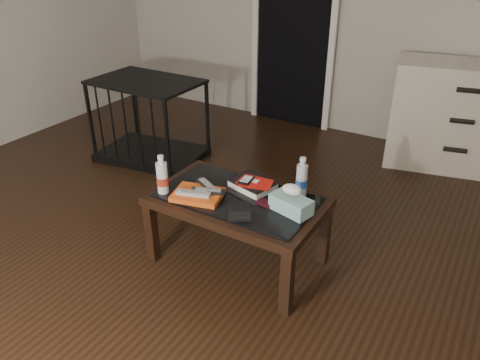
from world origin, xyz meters
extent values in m
plane|color=black|center=(0.00, 0.00, 0.00)|extent=(5.00, 5.00, 0.00)
cube|color=black|center=(-0.40, 2.47, 1.00)|extent=(0.80, 0.05, 2.00)
cube|color=silver|center=(-0.82, 2.44, 1.00)|extent=(0.06, 0.04, 2.04)
cube|color=silver|center=(0.02, 2.44, 1.00)|extent=(0.06, 0.04, 2.04)
cube|color=black|center=(-0.08, -0.16, 0.20)|extent=(0.06, 0.06, 0.40)
cube|color=black|center=(0.84, -0.16, 0.20)|extent=(0.06, 0.06, 0.40)
cube|color=black|center=(-0.08, 0.36, 0.20)|extent=(0.06, 0.06, 0.40)
cube|color=black|center=(0.84, 0.36, 0.20)|extent=(0.06, 0.06, 0.40)
cube|color=black|center=(0.38, 0.10, 0.43)|extent=(1.00, 0.60, 0.05)
cube|color=black|center=(0.38, 0.10, 0.46)|extent=(0.90, 0.50, 0.01)
cube|color=beige|center=(1.32, 2.23, 0.45)|extent=(1.28, 0.74, 0.90)
cylinder|color=black|center=(1.32, 1.97, 0.25)|extent=(0.18, 0.08, 0.04)
cylinder|color=black|center=(1.32, 1.97, 0.50)|extent=(0.18, 0.08, 0.04)
cylinder|color=black|center=(1.32, 1.97, 0.75)|extent=(0.18, 0.08, 0.04)
cube|color=black|center=(-1.08, 1.00, 0.03)|extent=(0.98, 0.72, 0.06)
cube|color=black|center=(-1.08, 1.00, 0.70)|extent=(0.98, 0.72, 0.02)
cube|color=black|center=(-1.51, 0.72, 0.35)|extent=(0.03, 0.03, 0.70)
cube|color=black|center=(-0.65, 0.72, 0.35)|extent=(0.03, 0.03, 0.70)
cube|color=black|center=(-1.51, 1.28, 0.35)|extent=(0.03, 0.03, 0.70)
cube|color=black|center=(-0.65, 1.28, 0.35)|extent=(0.03, 0.03, 0.70)
cube|color=#D14D13|center=(0.19, -0.03, 0.48)|extent=(0.32, 0.27, 0.03)
cube|color=#9FA0A3|center=(0.18, -0.06, 0.50)|extent=(0.21, 0.11, 0.02)
cube|color=black|center=(0.24, 0.00, 0.50)|extent=(0.20, 0.12, 0.02)
cube|color=black|center=(0.19, 0.06, 0.50)|extent=(0.20, 0.14, 0.02)
cube|color=black|center=(0.41, 0.23, 0.48)|extent=(0.29, 0.25, 0.05)
cube|color=red|center=(0.42, 0.23, 0.51)|extent=(0.20, 0.15, 0.01)
cube|color=black|center=(0.38, 0.20, 0.52)|extent=(0.07, 0.11, 0.02)
cube|color=black|center=(0.56, 0.10, 0.47)|extent=(0.10, 0.07, 0.02)
cube|color=black|center=(0.51, -0.10, 0.47)|extent=(0.14, 0.12, 0.02)
cylinder|color=silver|center=(-0.02, -0.08, 0.58)|extent=(0.07, 0.07, 0.24)
cylinder|color=#B3BBBE|center=(0.69, 0.31, 0.58)|extent=(0.08, 0.08, 0.24)
cube|color=teal|center=(0.72, 0.11, 0.51)|extent=(0.25, 0.17, 0.09)
camera|label=1|loc=(1.61, -1.92, 1.83)|focal=35.00mm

